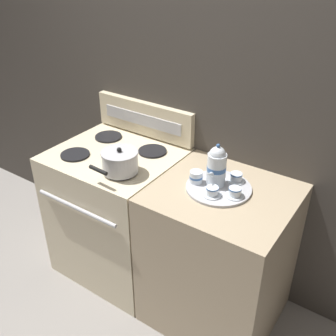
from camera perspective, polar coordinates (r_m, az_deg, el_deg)
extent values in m
plane|color=gray|center=(2.82, -0.54, -16.40)|extent=(6.00, 6.00, 0.00)
cube|color=#423D38|center=(2.43, 4.26, 7.20)|extent=(6.00, 0.05, 2.20)
cube|color=beige|center=(2.69, -7.16, -6.40)|extent=(0.76, 0.68, 0.90)
cylinder|color=silver|center=(2.35, -13.20, -5.64)|extent=(0.61, 0.02, 0.02)
cylinder|color=black|center=(2.66, -8.64, 4.52)|extent=(0.18, 0.18, 0.01)
cylinder|color=black|center=(2.45, -2.28, 2.47)|extent=(0.18, 0.18, 0.01)
cylinder|color=black|center=(2.47, -13.33, 1.91)|extent=(0.18, 0.18, 0.01)
cylinder|color=black|center=(2.25, -6.88, -0.55)|extent=(0.18, 0.18, 0.01)
cube|color=beige|center=(2.62, -3.44, 7.21)|extent=(0.75, 0.05, 0.23)
cube|color=#B7B7BC|center=(2.60, -3.80, 7.01)|extent=(0.61, 0.01, 0.08)
cube|color=tan|center=(2.36, 7.29, -12.62)|extent=(0.74, 0.68, 0.90)
cylinder|color=#B7B7BC|center=(2.21, -6.97, 0.83)|extent=(0.20, 0.20, 0.11)
cylinder|color=#B7B7BC|center=(2.18, -7.07, 2.23)|extent=(0.21, 0.21, 0.01)
sphere|color=black|center=(2.18, -7.10, 2.62)|extent=(0.03, 0.03, 0.03)
cylinder|color=black|center=(2.11, -10.10, -0.30)|extent=(0.12, 0.03, 0.02)
cylinder|color=#B2B2B7|center=(2.10, 7.35, -2.87)|extent=(0.35, 0.35, 0.01)
cylinder|color=silver|center=(2.08, 7.04, -0.21)|extent=(0.10, 0.10, 0.18)
cylinder|color=#38609E|center=(2.07, 7.06, 0.00)|extent=(0.10, 0.10, 0.03)
sphere|color=silver|center=(2.03, 7.20, 1.96)|extent=(0.09, 0.09, 0.09)
sphere|color=#38609E|center=(2.01, 7.29, 3.24)|extent=(0.02, 0.02, 0.02)
cone|color=silver|center=(2.01, 6.05, -0.89)|extent=(0.03, 0.08, 0.06)
cylinder|color=silver|center=(2.16, 9.80, -1.81)|extent=(0.10, 0.10, 0.01)
cylinder|color=silver|center=(2.15, 9.86, -1.26)|extent=(0.06, 0.06, 0.04)
cylinder|color=#38609E|center=(2.14, 9.90, -0.86)|extent=(0.07, 0.07, 0.01)
cylinder|color=silver|center=(2.03, 6.40, -3.87)|extent=(0.10, 0.10, 0.01)
cylinder|color=silver|center=(2.01, 6.44, -3.30)|extent=(0.06, 0.06, 0.04)
cylinder|color=#38609E|center=(2.00, 6.47, -2.88)|extent=(0.07, 0.07, 0.01)
cylinder|color=silver|center=(2.04, 9.62, -3.95)|extent=(0.10, 0.10, 0.01)
cylinder|color=silver|center=(2.02, 9.68, -3.38)|extent=(0.06, 0.06, 0.04)
cylinder|color=#38609E|center=(2.01, 9.72, -2.97)|extent=(0.07, 0.07, 0.01)
cylinder|color=silver|center=(2.11, 4.10, -1.28)|extent=(0.07, 0.07, 0.07)
cylinder|color=#38609E|center=(2.11, 4.10, -1.28)|extent=(0.07, 0.07, 0.01)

